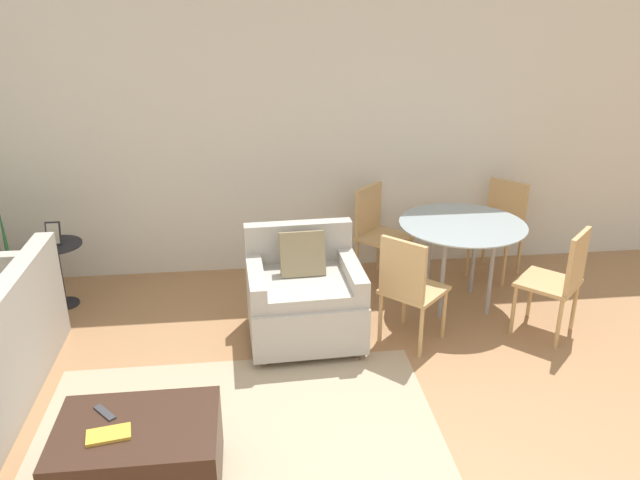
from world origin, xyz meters
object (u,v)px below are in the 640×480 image
armchair (304,296)px  tv_remote_primary (105,413)px  potted_plant (3,285)px  dining_chair_near_left (409,284)px  book_stack (109,435)px  picture_frame (53,233)px  dining_table (462,233)px  dining_chair_far_right (501,222)px  dining_chair_near_right (561,276)px  dining_chair_far_left (377,227)px  ottoman (140,456)px  side_table (58,262)px

armchair → tv_remote_primary: bearing=-130.6°
potted_plant → dining_chair_near_left: potted_plant is taller
book_stack → picture_frame: bearing=110.3°
dining_table → dining_chair_far_right: dining_chair_far_right is taller
dining_table → dining_chair_near_right: dining_chair_near_right is taller
tv_remote_primary → dining_chair_far_right: size_ratio=0.17×
book_stack → dining_chair_far_left: bearing=53.5°
book_stack → dining_chair_far_left: dining_chair_far_left is taller
dining_chair_far_left → dining_chair_far_right: bearing=0.0°
armchair → dining_chair_near_left: size_ratio=0.99×
tv_remote_primary → picture_frame: (-0.82, 2.19, 0.22)m
armchair → picture_frame: size_ratio=4.58×
tv_remote_primary → dining_table: dining_table is taller
tv_remote_primary → dining_table: size_ratio=0.15×
potted_plant → picture_frame: size_ratio=5.59×
tv_remote_primary → potted_plant: bearing=121.0°
picture_frame → book_stack: bearing=-69.7°
ottoman → book_stack: (-0.12, -0.07, 0.21)m
potted_plant → dining_table: 3.93m
ottoman → dining_chair_near_right: bearing=23.9°
side_table → dining_table: size_ratio=0.54×
book_stack → dining_chair_near_right: dining_chair_near_right is taller
book_stack → side_table: side_table is taller
book_stack → dining_chair_near_left: size_ratio=0.27×
picture_frame → dining_chair_near_left: size_ratio=0.22×
armchair → book_stack: armchair is taller
book_stack → armchair: bearing=54.3°
ottoman → side_table: bearing=113.4°
dining_chair_near_left → dining_chair_near_right: same height
dining_chair_far_right → picture_frame: bearing=-176.8°
side_table → dining_chair_near_left: dining_chair_near_left is taller
armchair → dining_table: size_ratio=0.84×
picture_frame → dining_table: (3.41, -0.38, -0.01)m
potted_plant → dining_chair_far_left: bearing=4.4°
ottoman → dining_table: 3.12m
side_table → picture_frame: (0.00, 0.00, 0.27)m
potted_plant → dining_chair_far_right: (4.49, 0.25, 0.29)m
potted_plant → dining_chair_far_right: bearing=3.2°
dining_chair_far_right → side_table: bearing=-176.8°
book_stack → side_table: size_ratio=0.42×
book_stack → dining_chair_far_right: 4.08m
book_stack → potted_plant: 2.73m
ottoman → book_stack: 0.25m
side_table → dining_table: (3.41, -0.38, 0.26)m
side_table → picture_frame: size_ratio=2.94×
ottoman → potted_plant: size_ratio=0.79×
tv_remote_primary → potted_plant: 2.53m
ottoman → potted_plant: 2.73m
dining_table → dining_chair_far_right: bearing=45.0°
tv_remote_primary → dining_chair_near_left: size_ratio=0.17×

